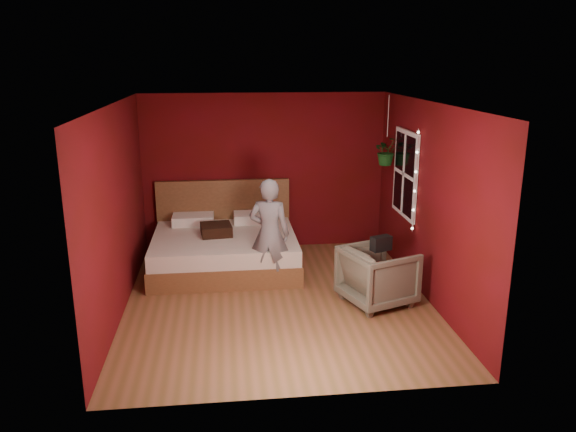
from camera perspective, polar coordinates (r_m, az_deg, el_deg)
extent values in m
plane|color=brown|center=(7.62, -1.02, -8.53)|extent=(4.50, 4.50, 0.00)
cube|color=#5B0912|center=(9.38, -2.42, 4.47)|extent=(4.00, 0.02, 2.60)
cube|color=#5B0912|center=(5.05, 1.43, -5.57)|extent=(4.00, 0.02, 2.60)
cube|color=#5B0912|center=(7.28, -17.02, 0.45)|extent=(0.02, 4.50, 2.60)
cube|color=#5B0912|center=(7.64, 14.11, 1.38)|extent=(0.02, 4.50, 2.60)
cube|color=white|center=(6.97, -1.13, 11.43)|extent=(4.00, 4.50, 0.02)
cube|color=white|center=(8.41, 11.83, 4.22)|extent=(0.04, 0.97, 1.27)
cube|color=black|center=(8.40, 11.73, 4.21)|extent=(0.02, 0.85, 1.15)
cube|color=white|center=(8.40, 11.70, 4.21)|extent=(0.03, 0.05, 1.15)
cube|color=white|center=(8.40, 11.70, 4.21)|extent=(0.03, 0.85, 0.05)
cylinder|color=silver|center=(7.91, 12.80, 3.44)|extent=(0.01, 0.01, 1.45)
sphere|color=#FFF2CC|center=(8.08, 12.51, -1.24)|extent=(0.04, 0.04, 0.04)
sphere|color=#FFF2CC|center=(8.01, 12.62, 0.61)|extent=(0.04, 0.04, 0.04)
sphere|color=#FFF2CC|center=(7.94, 12.74, 2.49)|extent=(0.04, 0.04, 0.04)
sphere|color=#FFF2CC|center=(7.89, 12.85, 4.40)|extent=(0.04, 0.04, 0.04)
sphere|color=#FFF2CC|center=(7.84, 12.98, 6.33)|extent=(0.04, 0.04, 0.04)
sphere|color=#FFF2CC|center=(7.80, 13.10, 8.29)|extent=(0.04, 0.04, 0.04)
cube|color=brown|center=(8.71, -6.42, -4.35)|extent=(2.19, 1.86, 0.31)
cube|color=beige|center=(8.62, -6.47, -2.65)|extent=(2.14, 1.82, 0.24)
cube|color=brown|center=(9.42, -6.54, 0.06)|extent=(2.19, 0.09, 1.20)
cube|color=silver|center=(9.18, -9.60, -0.35)|extent=(0.66, 0.42, 0.15)
cube|color=silver|center=(9.17, -3.46, -0.16)|extent=(0.66, 0.42, 0.15)
imported|color=slate|center=(7.80, -1.90, -1.80)|extent=(0.65, 0.51, 1.56)
imported|color=#575545|center=(7.49, 9.09, -6.01)|extent=(1.08, 1.06, 0.77)
cube|color=black|center=(7.24, 9.44, -2.75)|extent=(0.29, 0.21, 0.19)
cube|color=black|center=(8.57, -7.31, -1.38)|extent=(0.50, 0.50, 0.16)
cylinder|color=silver|center=(8.77, 10.15, 9.97)|extent=(0.01, 0.01, 0.63)
imported|color=#174F16|center=(8.84, 9.98, 6.52)|extent=(0.47, 0.43, 0.44)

